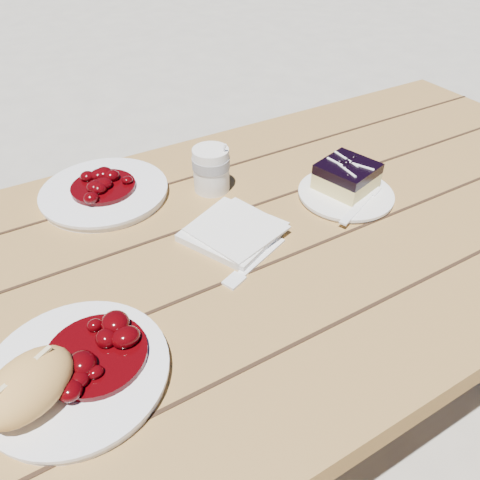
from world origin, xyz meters
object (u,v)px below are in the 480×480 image
picnic_table (195,322)px  bread_roll (28,386)px  blueberry_cake (347,176)px  main_plate (77,373)px  dessert_plate (346,195)px  second_plate (105,193)px  coffee_cup (211,170)px

picnic_table → bread_roll: 0.39m
blueberry_cake → bread_roll: bearing=-179.9°
bread_roll → blueberry_cake: size_ratio=0.96×
blueberry_cake → main_plate: bearing=179.7°
main_plate → dessert_plate: (0.59, 0.15, -0.00)m
second_plate → picnic_table: bearing=-76.6°
dessert_plate → coffee_cup: size_ratio=2.04×
picnic_table → second_plate: bearing=103.4°
coffee_cup → dessert_plate: bearing=-36.7°
main_plate → dessert_plate: main_plate is taller
picnic_table → blueberry_cake: blueberry_cake is taller
dessert_plate → second_plate: bearing=149.2°
bread_roll → dessert_plate: bearing=15.0°
picnic_table → second_plate: (-0.06, 0.27, 0.17)m
picnic_table → dessert_plate: dessert_plate is taller
picnic_table → main_plate: bearing=-149.1°
dessert_plate → second_plate: (-0.42, 0.25, 0.00)m
main_plate → second_plate: same height
dessert_plate → coffee_cup: (-0.22, 0.16, 0.04)m
blueberry_cake → second_plate: bearing=135.4°
blueberry_cake → dessert_plate: bearing=-139.6°
bread_roll → second_plate: 0.48m
dessert_plate → blueberry_cake: size_ratio=1.48×
bread_roll → coffee_cup: (0.42, 0.34, -0.00)m
dessert_plate → coffee_cup: coffee_cup is taller
blueberry_cake → coffee_cup: coffee_cup is taller
second_plate → main_plate: bearing=-112.5°
blueberry_cake → second_plate: (-0.43, 0.24, -0.03)m
bread_roll → blueberry_cake: 0.68m
blueberry_cake → second_plate: blueberry_cake is taller
picnic_table → blueberry_cake: 0.42m
dessert_plate → coffee_cup: 0.28m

